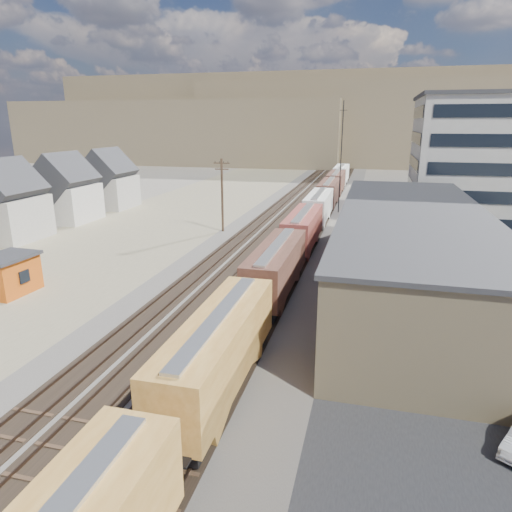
% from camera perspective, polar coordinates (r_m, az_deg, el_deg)
% --- Properties ---
extents(ground, '(300.00, 300.00, 0.00)m').
position_cam_1_polar(ground, '(25.09, -16.73, -20.11)').
color(ground, '#6B6356').
rests_on(ground, ground).
extents(ballast_bed, '(18.00, 200.00, 0.06)m').
position_cam_1_polar(ballast_bed, '(69.45, 4.63, 4.16)').
color(ballast_bed, '#4C4742').
rests_on(ballast_bed, ground).
extents(dirt_yard, '(24.00, 180.00, 0.03)m').
position_cam_1_polar(dirt_yard, '(66.62, -14.15, 3.17)').
color(dirt_yard, '#7B7255').
rests_on(dirt_yard, ground).
extents(asphalt_lot, '(26.00, 120.00, 0.04)m').
position_cam_1_polar(asphalt_lot, '(55.00, 24.95, -0.62)').
color(asphalt_lot, '#232326').
rests_on(asphalt_lot, ground).
extents(rail_tracks, '(11.40, 200.00, 0.24)m').
position_cam_1_polar(rail_tracks, '(69.52, 4.19, 4.25)').
color(rail_tracks, black).
rests_on(rail_tracks, ground).
extents(freight_train, '(3.00, 119.74, 4.46)m').
position_cam_1_polar(freight_train, '(60.90, 6.98, 5.02)').
color(freight_train, black).
rests_on(freight_train, ground).
extents(warehouse, '(12.40, 40.40, 7.25)m').
position_cam_1_polar(warehouse, '(43.51, 18.67, 0.86)').
color(warehouse, tan).
rests_on(warehouse, ground).
extents(office_tower, '(22.60, 18.60, 18.45)m').
position_cam_1_polar(office_tower, '(73.99, 27.77, 10.35)').
color(office_tower, '#9E998E').
rests_on(office_tower, ground).
extents(utility_pole_north, '(2.20, 0.32, 10.00)m').
position_cam_1_polar(utility_pole_north, '(62.89, -4.25, 7.77)').
color(utility_pole_north, '#382619').
rests_on(utility_pole_north, ground).
extents(radio_mast, '(1.20, 0.16, 18.00)m').
position_cam_1_polar(radio_mast, '(77.33, 10.58, 12.00)').
color(radio_mast, black).
rests_on(radio_mast, ground).
extents(hills_north, '(265.00, 80.00, 32.00)m').
position_cam_1_polar(hills_north, '(185.20, 11.31, 15.88)').
color(hills_north, brown).
rests_on(hills_north, ground).
extents(maintenance_shed, '(3.94, 4.97, 3.51)m').
position_cam_1_polar(maintenance_shed, '(45.70, -28.50, -2.00)').
color(maintenance_shed, '#C35212').
rests_on(maintenance_shed, ground).
extents(parked_car_blue, '(5.19, 5.93, 1.52)m').
position_cam_1_polar(parked_car_blue, '(59.48, 22.02, 1.65)').
color(parked_car_blue, navy).
rests_on(parked_car_blue, ground).
extents(parked_car_far, '(1.79, 4.01, 1.34)m').
position_cam_1_polar(parked_car_far, '(73.66, 28.35, 3.45)').
color(parked_car_far, silver).
rests_on(parked_car_far, ground).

